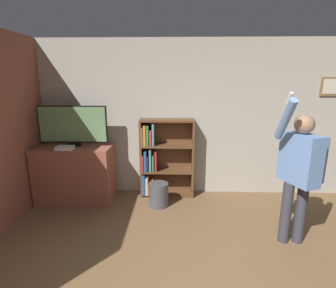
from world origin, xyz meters
TOP-DOWN VIEW (x-y plane):
  - wall_back at (0.01, 3.10)m, footprint 7.19×0.09m
  - tv_ledge at (-1.95, 2.68)m, footprint 1.25×0.61m
  - television at (-1.95, 2.74)m, footprint 1.14×0.22m
  - game_console at (-2.00, 2.49)m, footprint 0.27×0.17m
  - bookshelf at (-0.50, 2.92)m, footprint 0.93×0.28m
  - person at (1.23, 1.56)m, footprint 0.63×0.57m
  - waste_bin at (-0.52, 2.49)m, footprint 0.32×0.32m

SIDE VIEW (x-z plane):
  - waste_bin at x=-0.52m, z-range 0.00..0.39m
  - tv_ledge at x=-1.95m, z-range 0.00..0.95m
  - bookshelf at x=-0.50m, z-range -0.01..1.37m
  - game_console at x=-2.00m, z-range 0.95..1.01m
  - person at x=1.23m, z-range 0.05..1.96m
  - television at x=-1.95m, z-range 0.96..1.63m
  - wall_back at x=0.01m, z-range 0.00..2.70m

